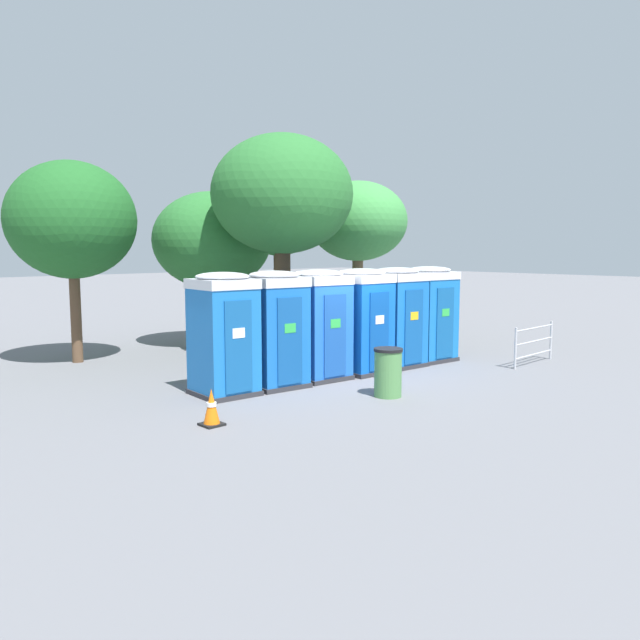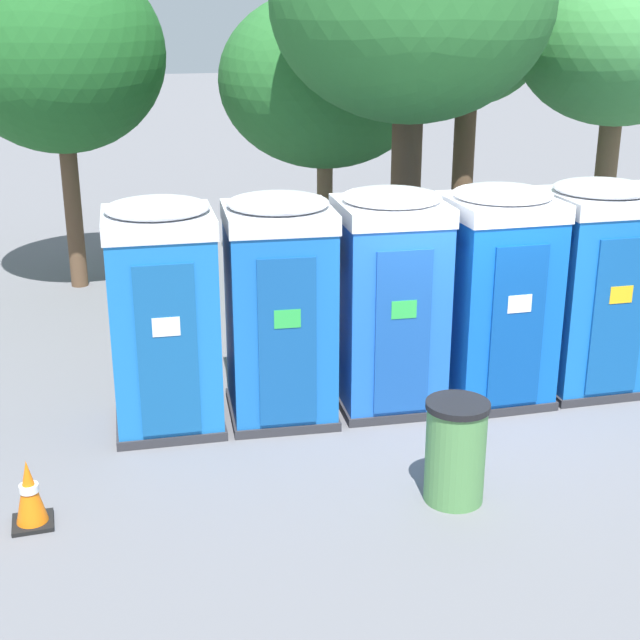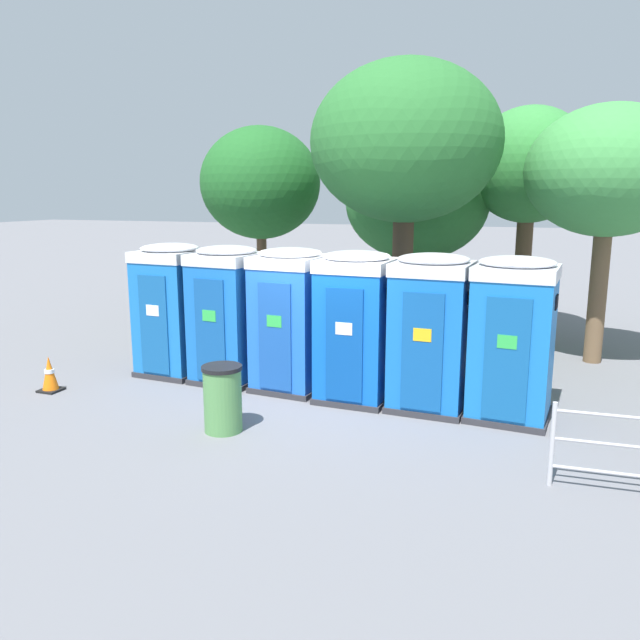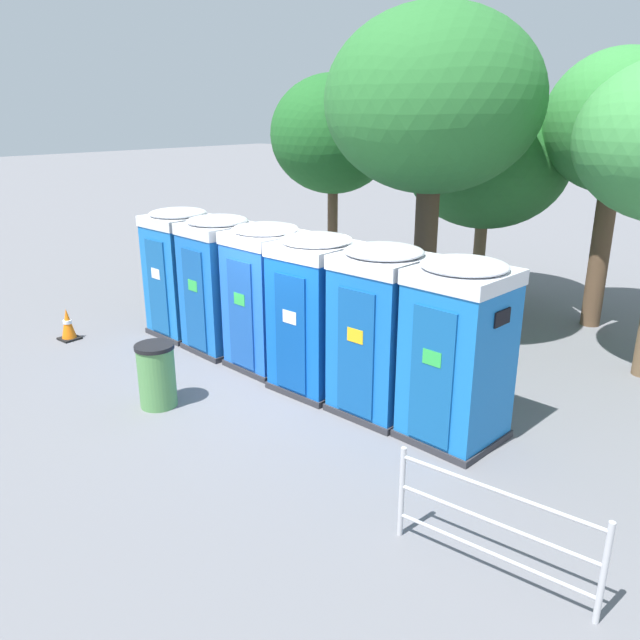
% 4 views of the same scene
% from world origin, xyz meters
% --- Properties ---
extents(ground_plane, '(120.00, 120.00, 0.00)m').
position_xyz_m(ground_plane, '(0.00, 0.00, 0.00)').
color(ground_plane, slate).
extents(portapotty_0, '(1.26, 1.28, 2.54)m').
position_xyz_m(portapotty_0, '(-3.14, 0.44, 1.28)').
color(portapotty_0, '#2D2D33').
rests_on(portapotty_0, ground).
extents(portapotty_1, '(1.30, 1.32, 2.54)m').
position_xyz_m(portapotty_1, '(-1.88, 0.32, 1.28)').
color(portapotty_1, '#2D2D33').
rests_on(portapotty_1, ground).
extents(portapotty_2, '(1.28, 1.30, 2.54)m').
position_xyz_m(portapotty_2, '(-0.62, 0.26, 1.28)').
color(portapotty_2, '#2D2D33').
rests_on(portapotty_2, ground).
extents(portapotty_3, '(1.24, 1.25, 2.54)m').
position_xyz_m(portapotty_3, '(0.64, 0.08, 1.28)').
color(portapotty_3, '#2D2D33').
rests_on(portapotty_3, ground).
extents(portapotty_4, '(1.29, 1.26, 2.54)m').
position_xyz_m(portapotty_4, '(1.91, 0.05, 1.28)').
color(portapotty_4, '#2D2D33').
rests_on(portapotty_4, ground).
extents(portapotty_5, '(1.33, 1.31, 2.54)m').
position_xyz_m(portapotty_5, '(3.17, -0.01, 1.28)').
color(portapotty_5, '#2D2D33').
rests_on(portapotty_5, ground).
extents(street_tree_0, '(3.90, 3.90, 6.12)m').
position_xyz_m(street_tree_0, '(0.76, 3.21, 4.45)').
color(street_tree_0, '#4C3826').
rests_on(street_tree_0, ground).
extents(street_tree_1, '(2.83, 2.83, 5.49)m').
position_xyz_m(street_tree_1, '(3.12, 6.23, 4.07)').
color(street_tree_1, brown).
rests_on(street_tree_1, ground).
extents(street_tree_2, '(3.63, 3.63, 4.75)m').
position_xyz_m(street_tree_2, '(0.46, 6.25, 3.25)').
color(street_tree_2, brown).
rests_on(street_tree_2, ground).
extents(street_tree_3, '(3.29, 3.29, 5.27)m').
position_xyz_m(street_tree_3, '(-3.87, 6.20, 3.73)').
color(street_tree_3, brown).
rests_on(street_tree_3, ground).
extents(trash_can, '(0.59, 0.59, 1.00)m').
position_xyz_m(trash_can, '(-0.79, -1.99, 0.50)').
color(trash_can, '#518C4C').
rests_on(trash_can, ground).
extents(traffic_cone, '(0.36, 0.36, 0.64)m').
position_xyz_m(traffic_cone, '(-4.60, -1.31, 0.31)').
color(traffic_cone, black).
rests_on(traffic_cone, ground).
extents(event_barrier, '(2.06, 0.13, 1.05)m').
position_xyz_m(event_barrier, '(4.76, -2.23, 0.57)').
color(event_barrier, '#B7B7BC').
rests_on(event_barrier, ground).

